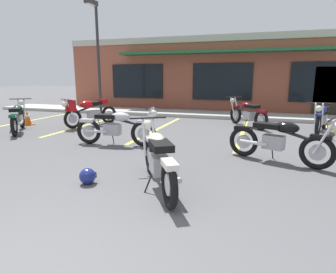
% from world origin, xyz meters
% --- Properties ---
extents(ground_plane, '(80.00, 80.00, 0.00)m').
position_xyz_m(ground_plane, '(0.00, 3.54, 0.00)').
color(ground_plane, '#515154').
extents(sidewalk_kerb, '(22.00, 1.80, 0.14)m').
position_xyz_m(sidewalk_kerb, '(0.00, 10.89, 0.07)').
color(sidewalk_kerb, '#A8A59E').
rests_on(sidewalk_kerb, ground_plane).
extents(brick_storefront_building, '(16.29, 5.95, 3.59)m').
position_xyz_m(brick_storefront_building, '(0.00, 14.85, 1.80)').
color(brick_storefront_building, brown).
rests_on(brick_storefront_building, ground_plane).
extents(painted_stall_lines, '(13.53, 4.80, 0.01)m').
position_xyz_m(painted_stall_lines, '(0.00, 7.29, 0.00)').
color(painted_stall_lines, '#DBCC4C').
rests_on(painted_stall_lines, ground_plane).
extents(motorcycle_foreground_classic, '(1.34, 1.87, 0.98)m').
position_xyz_m(motorcycle_foreground_classic, '(0.38, 2.52, 0.46)').
color(motorcycle_foreground_classic, black).
rests_on(motorcycle_foreground_classic, ground_plane).
extents(motorcycle_red_sportbike, '(1.48, 1.79, 0.98)m').
position_xyz_m(motorcycle_red_sportbike, '(-5.26, 5.40, 0.46)').
color(motorcycle_red_sportbike, black).
rests_on(motorcycle_red_sportbike, ground_plane).
extents(motorcycle_black_cruiser, '(2.01, 1.06, 0.98)m').
position_xyz_m(motorcycle_black_cruiser, '(2.21, 4.48, 0.46)').
color(motorcycle_black_cruiser, black).
rests_on(motorcycle_black_cruiser, ground_plane).
extents(motorcycle_blue_standard, '(1.51, 1.77, 0.98)m').
position_xyz_m(motorcycle_blue_standard, '(1.40, 8.62, 0.46)').
color(motorcycle_blue_standard, black).
rests_on(motorcycle_blue_standard, ground_plane).
extents(motorcycle_green_cafe_racer, '(1.14, 1.98, 0.98)m').
position_xyz_m(motorcycle_green_cafe_racer, '(-3.78, 6.97, 0.53)').
color(motorcycle_green_cafe_racer, black).
rests_on(motorcycle_green_cafe_racer, ground_plane).
extents(motorcycle_orange_scrambler, '(2.11, 0.69, 0.98)m').
position_xyz_m(motorcycle_orange_scrambler, '(-1.55, 4.79, 0.46)').
color(motorcycle_orange_scrambler, black).
rests_on(motorcycle_orange_scrambler, ground_plane).
extents(motorcycle_cream_vintage, '(0.92, 2.06, 0.98)m').
position_xyz_m(motorcycle_cream_vintage, '(3.62, 8.27, 0.46)').
color(motorcycle_cream_vintage, black).
rests_on(motorcycle_cream_vintage, ground_plane).
extents(helmet_on_pavement, '(0.26, 0.26, 0.26)m').
position_xyz_m(helmet_on_pavement, '(-0.73, 2.29, 0.13)').
color(helmet_on_pavement, navy).
rests_on(helmet_on_pavement, ground_plane).
extents(traffic_cone, '(0.34, 0.34, 0.53)m').
position_xyz_m(traffic_cone, '(-6.01, 6.52, 0.26)').
color(traffic_cone, orange).
rests_on(traffic_cone, ground_plane).
extents(parking_lot_lamp_post, '(0.24, 0.76, 4.74)m').
position_xyz_m(parking_lot_lamp_post, '(-5.02, 9.68, 3.09)').
color(parking_lot_lamp_post, '#2D2D33').
rests_on(parking_lot_lamp_post, ground_plane).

